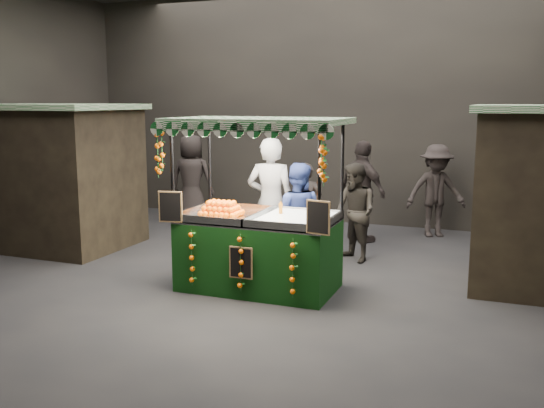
% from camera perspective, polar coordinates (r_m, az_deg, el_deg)
% --- Properties ---
extents(ground, '(12.00, 12.00, 0.00)m').
position_cam_1_polar(ground, '(8.91, -2.08, -7.64)').
color(ground, black).
rests_on(ground, ground).
extents(market_hall, '(12.10, 10.10, 5.05)m').
position_cam_1_polar(market_hall, '(8.53, -2.22, 14.59)').
color(market_hall, black).
rests_on(market_hall, ground).
extents(neighbour_stall_left, '(3.00, 2.20, 2.60)m').
position_cam_1_polar(neighbour_stall_left, '(11.83, -20.09, 2.59)').
color(neighbour_stall_left, black).
rests_on(neighbour_stall_left, ground).
extents(juice_stall, '(2.50, 1.47, 2.43)m').
position_cam_1_polar(juice_stall, '(8.52, -1.29, -3.20)').
color(juice_stall, black).
rests_on(juice_stall, ground).
extents(vendor_grey, '(0.83, 0.61, 2.10)m').
position_cam_1_polar(vendor_grey, '(9.61, -0.12, 0.11)').
color(vendor_grey, gray).
rests_on(vendor_grey, ground).
extents(vendor_blue, '(0.92, 0.76, 1.71)m').
position_cam_1_polar(vendor_blue, '(9.47, 2.38, -1.25)').
color(vendor_blue, navy).
rests_on(vendor_blue, ground).
extents(shopper_0, '(0.62, 0.44, 1.58)m').
position_cam_1_polar(shopper_0, '(10.64, 3.20, -0.39)').
color(shopper_0, black).
rests_on(shopper_0, ground).
extents(shopper_1, '(1.02, 0.99, 1.65)m').
position_cam_1_polar(shopper_1, '(10.11, 7.81, -0.80)').
color(shopper_1, black).
rests_on(shopper_1, ground).
extents(shopper_2, '(1.20, 1.02, 1.93)m').
position_cam_1_polar(shopper_2, '(11.51, 8.53, 1.15)').
color(shopper_2, '#2A2322').
rests_on(shopper_2, ground).
extents(shopper_3, '(1.35, 1.11, 1.82)m').
position_cam_1_polar(shopper_3, '(12.27, 15.20, 1.20)').
color(shopper_3, black).
rests_on(shopper_3, ground).
extents(shopper_4, '(1.01, 0.72, 1.94)m').
position_cam_1_polar(shopper_4, '(13.33, -7.58, 2.38)').
color(shopper_4, black).
rests_on(shopper_4, ground).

